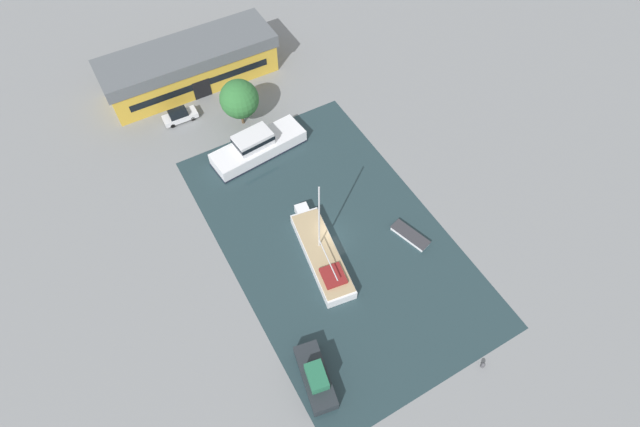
{
  "coord_description": "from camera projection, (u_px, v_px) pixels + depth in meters",
  "views": [
    {
      "loc": [
        -15.83,
        -25.01,
        46.61
      ],
      "look_at": [
        0.0,
        2.81,
        1.0
      ],
      "focal_mm": 28.0,
      "sensor_mm": 36.0,
      "label": 1
    }
  ],
  "objects": [
    {
      "name": "small_dinghy",
      "position": [
        410.0,
        235.0,
        54.91
      ],
      "size": [
        2.75,
        4.75,
        0.52
      ],
      "rotation": [
        0.0,
        0.0,
        3.44
      ],
      "color": "white",
      "rests_on": "water_canal"
    },
    {
      "name": "water_canal",
      "position": [
        333.0,
        237.0,
        55.13
      ],
      "size": [
        22.75,
        37.46,
        0.01
      ],
      "primitive_type": "cube",
      "color": "#23383D",
      "rests_on": "ground"
    },
    {
      "name": "sailboat_moored",
      "position": [
        322.0,
        254.0,
        53.04
      ],
      "size": [
        4.83,
        12.74,
        11.36
      ],
      "rotation": [
        0.0,
        0.0,
        -0.15
      ],
      "color": "white",
      "rests_on": "water_canal"
    },
    {
      "name": "motor_cruiser",
      "position": [
        257.0,
        146.0,
        61.23
      ],
      "size": [
        12.32,
        5.09,
        3.43
      ],
      "rotation": [
        0.0,
        0.0,
        1.68
      ],
      "color": "white",
      "rests_on": "water_canal"
    },
    {
      "name": "cabin_boat",
      "position": [
        316.0,
        377.0,
        45.29
      ],
      "size": [
        3.4,
        6.56,
        2.69
      ],
      "rotation": [
        0.0,
        0.0,
        -0.19
      ],
      "color": "#23282D",
      "rests_on": "water_canal"
    },
    {
      "name": "ground_plane",
      "position": [
        333.0,
        237.0,
        55.14
      ],
      "size": [
        440.0,
        440.0,
        0.0
      ],
      "primitive_type": "plane",
      "color": "gray"
    },
    {
      "name": "parked_car",
      "position": [
        180.0,
        116.0,
        64.9
      ],
      "size": [
        4.46,
        1.86,
        1.64
      ],
      "rotation": [
        0.0,
        0.0,
        4.69
      ],
      "color": "silver",
      "rests_on": "ground"
    },
    {
      "name": "mooring_bollard",
      "position": [
        483.0,
        365.0,
        46.56
      ],
      "size": [
        0.39,
        0.39,
        0.7
      ],
      "color": "#47474C",
      "rests_on": "ground"
    },
    {
      "name": "warehouse_building",
      "position": [
        190.0,
        65.0,
        67.62
      ],
      "size": [
        23.54,
        7.56,
        5.61
      ],
      "rotation": [
        0.0,
        0.0,
        0.0
      ],
      "color": "gold",
      "rests_on": "ground"
    },
    {
      "name": "quay_tree_near_building",
      "position": [
        239.0,
        99.0,
        61.99
      ],
      "size": [
        4.92,
        4.92,
        6.52
      ],
      "color": "brown",
      "rests_on": "ground"
    }
  ]
}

